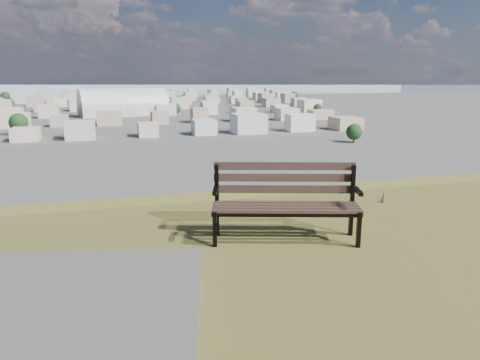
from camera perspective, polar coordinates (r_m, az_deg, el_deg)
name	(u,v)px	position (r m, az deg, el deg)	size (l,w,h in m)	color
park_bench	(285,198)	(5.59, 5.53, -2.15)	(1.80, 1.01, 0.90)	#3C2A23
gravel_patch	(9,356)	(3.84, -26.37, -18.68)	(2.63, 3.76, 0.08)	#625B55
grass_tufts	(352,356)	(3.42, 13.54, -20.16)	(12.49, 7.38, 0.28)	brown
arena	(123,107)	(308.60, -14.05, 8.63)	(56.60, 32.75, 22.44)	beige
city_blocks	(110,102)	(398.05, -15.52, 9.19)	(395.00, 361.00, 7.00)	beige
city_trees	(69,107)	(323.62, -20.15, 8.33)	(406.52, 387.20, 9.98)	#322119
bay_water	(108,87)	(903.31, -15.75, 10.85)	(2400.00, 700.00, 0.12)	#8EA5B5
far_hills	(84,72)	(1407.08, -18.43, 12.33)	(2050.00, 340.00, 60.00)	#9BAEC0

